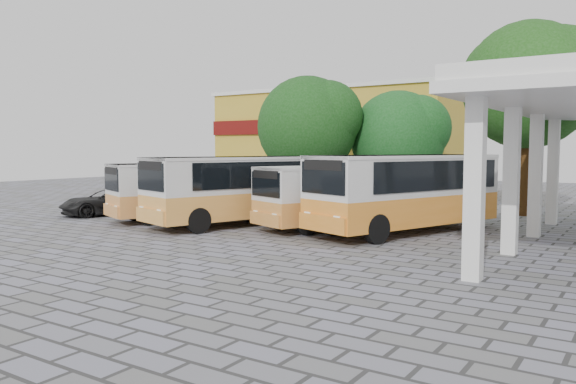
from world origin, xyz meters
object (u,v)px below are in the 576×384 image
Objects in this scene: bus_far_left at (190,187)px; bus_centre_left at (238,186)px; bus_centre_right at (338,192)px; parked_car at (108,202)px; bus_far_right at (406,188)px.

bus_centre_left is at bearing 18.30° from bus_far_left.
bus_far_left is 1.02× the size of bus_centre_right.
bus_centre_left reaches higher than parked_car.
bus_far_left is 0.86× the size of bus_far_right.
parked_car is at bearing -157.84° from bus_centre_left.
parked_car is at bearing -150.83° from bus_far_right.
bus_far_left is at bearing -167.60° from bus_centre_left.
bus_centre_right is (4.13, 1.65, -0.22)m from bus_centre_left.
bus_centre_right is 12.44m from parked_car.
parked_car is (-15.19, -2.40, -1.16)m from bus_far_right.
bus_far_right is 1.98× the size of parked_car.
bus_centre_right is at bearing 34.04° from bus_far_left.
bus_centre_right is 0.85× the size of bus_far_right.
bus_far_left is 0.90× the size of bus_centre_left.
bus_centre_left is 1.13× the size of bus_centre_right.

